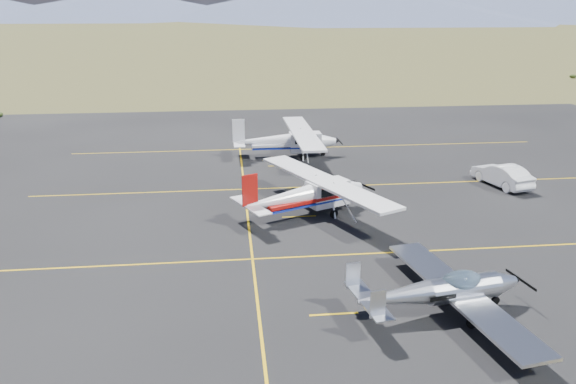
# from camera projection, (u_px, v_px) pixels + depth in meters

# --- Properties ---
(ground) EXTENTS (1600.00, 1600.00, 0.00)m
(ground) POSITION_uv_depth(u_px,v_px,m) (383.00, 272.00, 26.13)
(ground) COLOR #383D1C
(ground) RESTS_ON ground
(apron) EXTENTS (72.00, 72.00, 0.02)m
(apron) POSITION_uv_depth(u_px,v_px,m) (351.00, 218.00, 32.73)
(apron) COLOR black
(apron) RESTS_ON ground
(aircraft_low_wing) EXTENTS (7.13, 9.85, 2.13)m
(aircraft_low_wing) POSITION_uv_depth(u_px,v_px,m) (444.00, 291.00, 22.28)
(aircraft_low_wing) COLOR silver
(aircraft_low_wing) RESTS_ON apron
(aircraft_cessna) EXTENTS (8.94, 11.73, 3.09)m
(aircraft_cessna) POSITION_uv_depth(u_px,v_px,m) (307.00, 193.00, 32.66)
(aircraft_cessna) COLOR white
(aircraft_cessna) RESTS_ON apron
(aircraft_plain) EXTENTS (7.55, 12.59, 3.20)m
(aircraft_plain) POSITION_uv_depth(u_px,v_px,m) (287.00, 140.00, 45.32)
(aircraft_plain) COLOR white
(aircraft_plain) RESTS_ON apron
(sedan) EXTENTS (2.72, 4.91, 1.53)m
(sedan) POSITION_uv_depth(u_px,v_px,m) (502.00, 175.00, 38.27)
(sedan) COLOR white
(sedan) RESTS_ON apron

